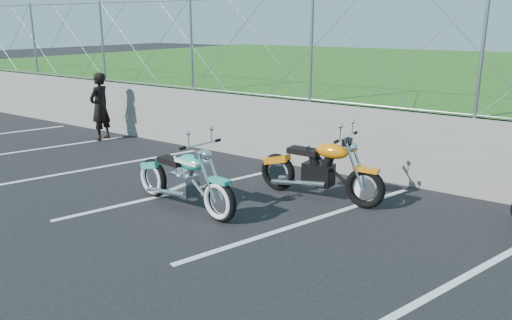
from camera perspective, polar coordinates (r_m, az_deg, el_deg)
The scene contains 8 objects.
ground at distance 8.00m, azimuth -12.79°, elevation -5.35°, with size 90.00×90.00×0.00m, color black.
retaining_wall at distance 10.39m, azimuth 1.21°, elevation 3.61°, with size 30.00×0.22×1.30m, color slate.
grass_field at distance 19.44m, azimuth 17.80°, elevation 8.47°, with size 30.00×20.00×1.30m, color #1E5216.
chain_link_fence at distance 10.18m, azimuth 1.26°, elevation 12.73°, with size 28.00×0.03×2.00m.
parking_lines at distance 7.94m, azimuth -1.50°, elevation -5.09°, with size 18.29×4.31×0.01m.
cruiser_turquoise at distance 7.69m, azimuth -8.10°, elevation -2.44°, with size 2.22×0.70×1.11m.
naked_orange at distance 8.10m, azimuth 7.46°, elevation -1.30°, with size 2.21×0.75×1.10m.
person_standing at distance 12.68m, azimuth -17.41°, elevation 5.84°, with size 0.60×0.39×1.63m, color black.
Camera 1 is at (5.57, -5.00, 2.80)m, focal length 35.00 mm.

